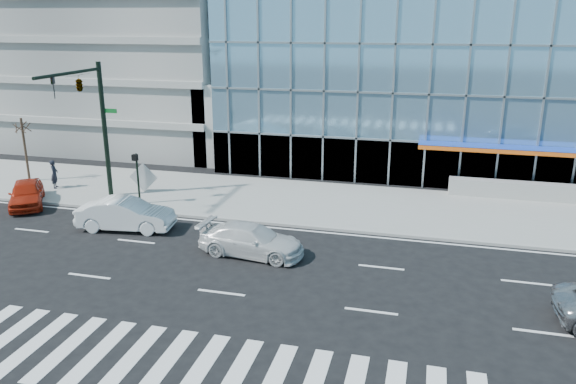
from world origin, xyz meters
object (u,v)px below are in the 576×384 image
object	(u,v)px
white_sedan	(126,214)
pedestrian	(54,174)
traffic_signal	(87,100)
red_sedan	(26,193)
ped_signal_post	(137,171)
white_suv	(251,240)
tilted_panel	(143,177)
street_tree_near	(22,127)

from	to	relation	value
white_sedan	pedestrian	distance (m)	9.46
white_sedan	traffic_signal	bearing A→B (deg)	41.99
traffic_signal	pedestrian	distance (m)	6.93
red_sedan	ped_signal_post	bearing A→B (deg)	-20.90
white_suv	traffic_signal	bearing A→B (deg)	72.25
tilted_panel	pedestrian	bearing A→B (deg)	-177.83
pedestrian	traffic_signal	bearing A→B (deg)	-136.91
white_sedan	white_suv	bearing A→B (deg)	-108.95
ped_signal_post	pedestrian	xyz separation A→B (m)	(-6.76, 1.58, -1.09)
pedestrian	tilted_panel	size ratio (longest dim) A/B	1.39
street_tree_near	red_sedan	bearing A→B (deg)	-52.92
white_sedan	tilted_panel	distance (m)	6.14
white_suv	pedestrian	distance (m)	16.64
ped_signal_post	red_sedan	bearing A→B (deg)	-166.50
red_sedan	pedestrian	distance (m)	3.15
traffic_signal	ped_signal_post	size ratio (longest dim) A/B	2.67
traffic_signal	white_suv	bearing A→B (deg)	-22.87
traffic_signal	white_suv	xyz separation A→B (m)	(11.01, -4.64, -5.45)
ped_signal_post	white_suv	bearing A→B (deg)	-30.53
street_tree_near	white_suv	distance (m)	19.78
red_sedan	white_sedan	bearing A→B (deg)	-49.12
traffic_signal	tilted_panel	distance (m)	5.95
red_sedan	pedestrian	world-z (taller)	pedestrian
red_sedan	tilted_panel	world-z (taller)	tilted_panel
ped_signal_post	white_suv	size ratio (longest dim) A/B	0.61
traffic_signal	street_tree_near	size ratio (longest dim) A/B	1.89
red_sedan	tilted_panel	bearing A→B (deg)	-0.06
ped_signal_post	white_sedan	size ratio (longest dim) A/B	0.60
white_sedan	tilted_panel	size ratio (longest dim) A/B	3.82
ped_signal_post	white_suv	distance (m)	9.98
white_sedan	pedestrian	xyz separation A→B (m)	(-7.96, 5.11, 0.24)
traffic_signal	ped_signal_post	distance (m)	4.75
traffic_signal	street_tree_near	distance (m)	7.96
pedestrian	tilted_panel	bearing A→B (deg)	-105.90
traffic_signal	red_sedan	xyz separation A→B (m)	(-3.91, -1.16, -5.41)
traffic_signal	ped_signal_post	bearing A→B (deg)	8.52
white_suv	street_tree_near	bearing A→B (deg)	72.31
ped_signal_post	pedestrian	bearing A→B (deg)	166.87
white_sedan	tilted_panel	world-z (taller)	tilted_panel
white_sedan	red_sedan	distance (m)	7.87
traffic_signal	white_sedan	xyz separation A→B (m)	(3.70, -3.16, -5.35)
pedestrian	tilted_panel	world-z (taller)	tilted_panel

